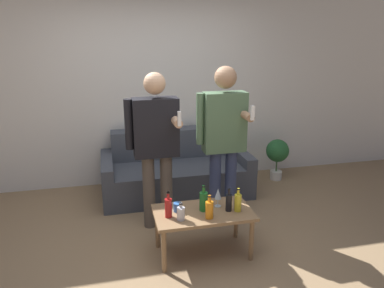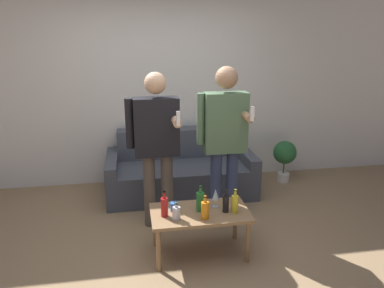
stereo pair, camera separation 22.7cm
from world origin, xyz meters
TOP-DOWN VIEW (x-y plane):
  - ground_plane at (0.00, 0.00)m, footprint 16.00×16.00m
  - wall_back at (0.00, 1.96)m, footprint 8.00×0.06m
  - couch at (0.26, 1.48)m, footprint 1.88×0.91m
  - coffee_table at (0.24, -0.02)m, footprint 0.91×0.51m
  - bottle_orange at (0.25, 0.00)m, footprint 0.08×0.08m
  - bottle_green at (0.26, -0.16)m, footprint 0.07×0.07m
  - bottle_dark at (0.01, -0.13)m, footprint 0.07×0.07m
  - bottle_yellow at (-0.09, -0.05)m, footprint 0.06×0.06m
  - bottle_red at (0.55, -0.08)m, footprint 0.06×0.06m
  - bottle_clear at (0.47, -0.06)m, footprint 0.06×0.06m
  - wine_glass_near at (0.40, 0.05)m, footprint 0.06×0.06m
  - cup_on_table at (0.01, 0.04)m, footprint 0.08×0.08m
  - person_standing_left at (-0.10, 0.62)m, footprint 0.54×0.44m
  - person_standing_right at (0.60, 0.54)m, footprint 0.52×0.44m
  - potted_plant at (1.74, 1.55)m, footprint 0.32×0.32m

SIDE VIEW (x-z plane):
  - ground_plane at x=0.00m, z-range 0.00..0.00m
  - couch at x=0.26m, z-range -0.11..0.68m
  - coffee_table at x=0.24m, z-range 0.17..0.61m
  - potted_plant at x=1.74m, z-range 0.10..0.69m
  - cup_on_table at x=0.01m, z-range 0.44..0.53m
  - bottle_dark at x=0.01m, z-range 0.43..0.59m
  - bottle_green at x=0.26m, z-range 0.42..0.64m
  - bottle_clear at x=0.47m, z-range 0.42..0.64m
  - bottle_red at x=0.55m, z-range 0.42..0.65m
  - bottle_yellow at x=-0.09m, z-range 0.42..0.66m
  - bottle_orange at x=0.25m, z-range 0.42..0.67m
  - wine_glass_near at x=0.40m, z-range 0.48..0.66m
  - person_standing_left at x=-0.10m, z-range 0.14..1.80m
  - person_standing_right at x=0.60m, z-range 0.15..1.87m
  - wall_back at x=0.00m, z-range 0.00..2.70m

